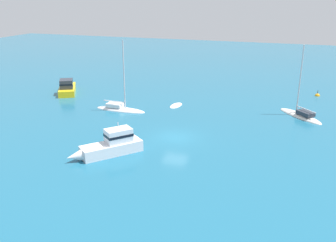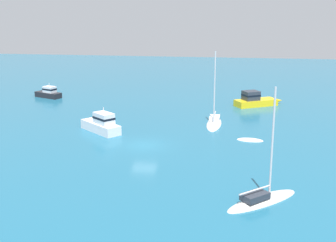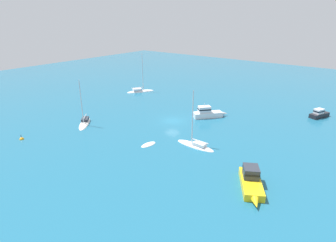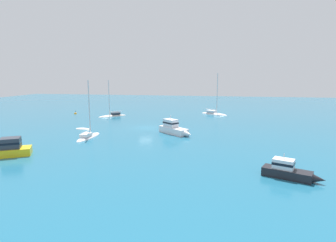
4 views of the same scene
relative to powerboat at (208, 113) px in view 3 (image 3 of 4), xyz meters
name	(u,v)px [view 3 (image 3 of 4)]	position (x,y,z in m)	size (l,w,h in m)	color
ground_plane	(173,121)	(4.34, 5.93, -0.87)	(160.00, 160.00, 0.00)	#1E607F
powerboat	(208,113)	(0.00, 0.00, 0.00)	(5.62, 6.21, 2.94)	white
cabin_cruiser	(320,114)	(-17.46, -13.65, -0.19)	(3.22, 5.39, 2.29)	black
motor_cruiser	(251,181)	(-16.16, 17.87, -0.09)	(5.06, 7.21, 2.19)	yellow
ketch	(85,123)	(16.47, 17.14, -0.71)	(5.79, 6.05, 8.81)	silver
tender	(148,145)	(1.00, 16.68, -0.87)	(1.57, 2.89, 0.41)	silver
sailboat	(140,91)	(24.01, -6.12, -0.71)	(5.53, 7.19, 10.43)	white
sailboat_1	(196,145)	(-5.11, 12.58, -0.70)	(6.66, 1.88, 9.14)	white
channel_buoy	(22,139)	(18.70, 27.84, -0.87)	(0.69, 0.69, 1.15)	orange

